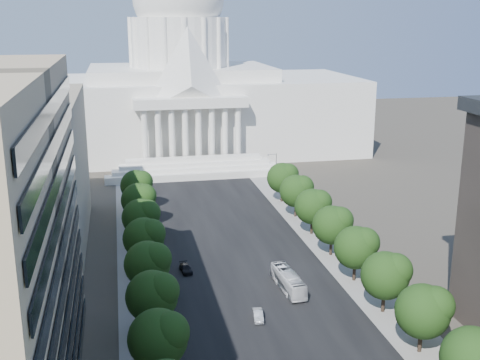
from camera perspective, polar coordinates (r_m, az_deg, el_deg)
road_asphalt at (r=120.70m, az=-0.52°, el=-6.69°), size 30.00×260.00×0.01m
sidewalk_left at (r=118.81m, az=-9.62°, el=-7.28°), size 8.00×260.00×0.02m
sidewalk_right at (r=125.47m, az=8.07°, el=-5.97°), size 8.00×260.00×0.02m
capitol at (r=207.45m, az=-5.63°, el=8.21°), size 120.00×56.00×73.00m
tree_l_d at (r=78.02m, az=-7.55°, el=-14.54°), size 7.79×7.60×9.97m
tree_l_e at (r=88.64m, az=-8.14°, el=-10.74°), size 7.79×7.60×9.97m
tree_l_f at (r=99.58m, az=-8.59°, el=-7.75°), size 7.79×7.60×9.97m
tree_l_g at (r=110.73m, az=-8.95°, el=-5.36°), size 7.79×7.60×9.97m
tree_l_h at (r=122.05m, az=-9.24°, el=-3.41°), size 7.79×7.60×9.97m
tree_l_i at (r=133.48m, az=-9.48°, el=-1.80°), size 7.79×7.60×9.97m
tree_l_j at (r=145.01m, az=-9.68°, el=-0.44°), size 7.79×7.60×9.97m
tree_r_c at (r=78.56m, az=21.49°, el=-15.34°), size 7.79×7.60×9.97m
tree_r_d at (r=87.49m, az=17.21°, el=-11.67°), size 7.79×7.60×9.97m
tree_r_e at (r=97.08m, az=13.83°, el=-8.66°), size 7.79×7.60×9.97m
tree_r_f at (r=107.15m, az=11.11°, el=-6.18°), size 7.79×7.60×9.97m
tree_r_g at (r=117.59m, az=8.89°, el=-4.12°), size 7.79×7.60×9.97m
tree_r_h at (r=128.30m, az=7.04°, el=-2.40°), size 7.79×7.60×9.97m
tree_r_i at (r=139.22m, az=5.48°, el=-0.94°), size 7.79×7.60×9.97m
tree_r_j at (r=150.31m, az=4.16°, el=0.30°), size 7.79×7.60×9.97m
streetlight_c at (r=98.14m, az=14.59°, el=-8.85°), size 2.61×0.44×9.00m
streetlight_d at (r=119.38m, az=9.38°, el=-4.17°), size 2.61×0.44×9.00m
streetlight_e at (r=141.86m, az=5.83°, el=-0.91°), size 2.61×0.44×9.00m
streetlight_f at (r=165.07m, az=3.26°, el=1.44°), size 2.61×0.44×9.00m
car_silver at (r=94.68m, az=1.73°, el=-12.71°), size 1.93×4.27×1.36m
car_dark_b at (r=111.19m, az=-5.16°, el=-8.37°), size 2.31×4.61×1.28m
city_bus at (r=103.98m, az=4.58°, el=-9.52°), size 3.47×11.64×3.20m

